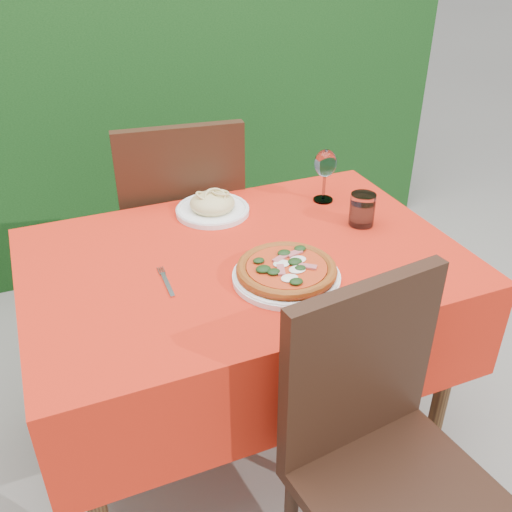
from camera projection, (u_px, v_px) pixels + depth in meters
name	position (u px, v px, depth m)	size (l,w,h in m)	color
ground	(246.00, 432.00, 2.06)	(60.00, 60.00, 0.00)	slate
hedge	(128.00, 75.00, 2.80)	(3.20, 0.55, 1.78)	black
dining_table	(244.00, 297.00, 1.75)	(1.26, 0.86, 0.75)	#4A3018
chair_near	(381.00, 446.00, 1.34)	(0.47, 0.47, 0.94)	black
chair_far	(181.00, 224.00, 2.21)	(0.50, 0.50, 1.00)	black
pizza_plate	(286.00, 272.00, 1.55)	(0.30, 0.30, 0.06)	white
pasta_plate	(212.00, 206.00, 1.89)	(0.24, 0.24, 0.07)	white
water_glass	(362.00, 211.00, 1.81)	(0.08, 0.08, 0.11)	white
wine_glass	(325.00, 165.00, 1.92)	(0.08, 0.08, 0.19)	silver
fork	(168.00, 284.00, 1.53)	(0.02, 0.16, 0.00)	#ACACB3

